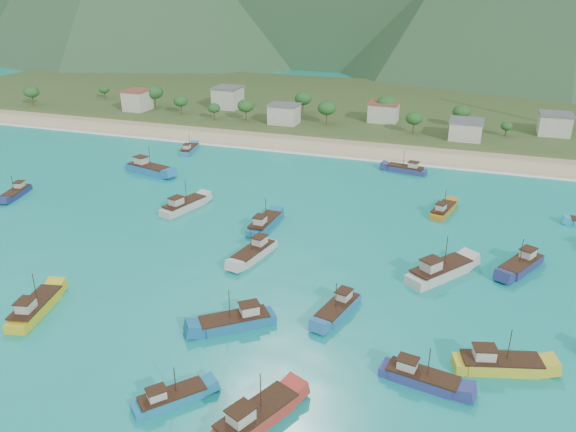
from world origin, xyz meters
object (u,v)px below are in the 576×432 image
(boat_2, at_px, (499,365))
(boat_10, at_px, (406,170))
(boat_9, at_px, (35,308))
(boat_25, at_px, (421,378))
(boat_8, at_px, (171,399))
(boat_19, at_px, (148,169))
(boat_1, at_px, (189,150))
(boat_23, at_px, (236,322))
(boat_7, at_px, (264,224))
(boat_3, at_px, (521,266))
(boat_21, at_px, (338,309))
(boat_24, at_px, (440,272))
(boat_6, at_px, (255,418))
(boat_0, at_px, (254,253))
(boat_4, at_px, (184,206))
(boat_17, at_px, (443,211))
(boat_13, at_px, (17,193))

(boat_2, relative_size, boat_10, 1.08)
(boat_2, height_order, boat_9, boat_9)
(boat_10, bearing_deg, boat_25, -160.07)
(boat_8, relative_size, boat_19, 0.61)
(boat_10, bearing_deg, boat_1, 102.10)
(boat_2, height_order, boat_23, boat_2)
(boat_7, bearing_deg, boat_8, -78.68)
(boat_7, bearing_deg, boat_3, -0.21)
(boat_21, bearing_deg, boat_23, 45.59)
(boat_1, distance_m, boat_24, 90.82)
(boat_6, relative_size, boat_23, 1.11)
(boat_10, relative_size, boat_23, 1.00)
(boat_0, xyz_separation_m, boat_1, (-42.79, 55.20, -0.14))
(boat_6, height_order, boat_8, boat_6)
(boat_23, distance_m, boat_24, 35.45)
(boat_0, height_order, boat_9, boat_9)
(boat_4, relative_size, boat_19, 0.88)
(boat_6, height_order, boat_10, boat_6)
(boat_2, bearing_deg, boat_17, 176.61)
(boat_23, xyz_separation_m, boat_24, (25.86, 24.25, 0.20))
(boat_1, bearing_deg, boat_19, -102.89)
(boat_7, height_order, boat_23, boat_23)
(boat_9, bearing_deg, boat_1, 90.41)
(boat_7, bearing_deg, boat_9, -114.98)
(boat_0, height_order, boat_19, boat_19)
(boat_2, bearing_deg, boat_10, -179.25)
(boat_8, distance_m, boat_24, 48.89)
(boat_4, distance_m, boat_9, 43.24)
(boat_6, bearing_deg, boat_25, 62.47)
(boat_21, bearing_deg, boat_13, -2.88)
(boat_6, height_order, boat_13, boat_6)
(boat_8, distance_m, boat_17, 73.70)
(boat_8, height_order, boat_9, boat_9)
(boat_7, distance_m, boat_10, 49.34)
(boat_19, height_order, boat_23, boat_19)
(boat_6, distance_m, boat_24, 43.96)
(boat_0, distance_m, boat_6, 40.71)
(boat_1, distance_m, boat_2, 111.86)
(boat_3, height_order, boat_19, boat_19)
(boat_6, xyz_separation_m, boat_19, (-59.06, 72.40, 0.17))
(boat_17, bearing_deg, boat_19, -169.27)
(boat_8, bearing_deg, boat_17, 111.31)
(boat_8, relative_size, boat_17, 0.83)
(boat_9, distance_m, boat_24, 63.18)
(boat_10, xyz_separation_m, boat_25, (13.56, -81.56, -0.05))
(boat_9, relative_size, boat_25, 1.15)
(boat_2, bearing_deg, boat_8, -78.18)
(boat_7, distance_m, boat_17, 38.04)
(boat_0, relative_size, boat_2, 0.98)
(boat_0, relative_size, boat_21, 1.08)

